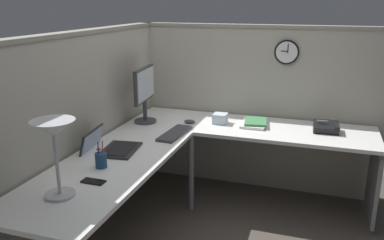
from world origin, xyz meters
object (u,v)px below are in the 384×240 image
computer_mouse (190,122)px  monitor (145,91)px  cell_phone (93,181)px  book_stack (255,123)px  desk_lamp_dome (54,135)px  wall_clock (287,52)px  office_phone (327,128)px  keyboard (175,133)px  laptop (108,147)px  pen_cup (101,160)px  tissue_box (220,119)px

computer_mouse → monitor: bearing=102.7°
cell_phone → book_stack: book_stack is taller
desk_lamp_dome → wall_clock: bearing=-27.2°
office_phone → cell_phone: bearing=137.8°
monitor → book_stack: monitor is taller
keyboard → office_phone: size_ratio=2.00×
computer_mouse → office_phone: office_phone is taller
laptop → office_phone: 1.80m
computer_mouse → wall_clock: 1.07m
computer_mouse → pen_cup: bearing=168.0°
book_stack → tissue_box: size_ratio=2.50×
pen_cup → wall_clock: size_ratio=0.82×
desk_lamp_dome → book_stack: 1.90m
monitor → cell_phone: (-1.25, -0.23, -0.29)m
keyboard → tissue_box: tissue_box is taller
book_stack → tissue_box: 0.31m
computer_mouse → book_stack: 0.58m
keyboard → cell_phone: (-1.00, 0.15, -0.01)m
keyboard → cell_phone: size_ratio=2.99×
pen_cup → cell_phone: pen_cup is taller
computer_mouse → office_phone: size_ratio=0.48×
laptop → computer_mouse: bearing=-23.7°
laptop → computer_mouse: size_ratio=4.05×
pen_cup → computer_mouse: bearing=-12.0°
office_phone → desk_lamp_dome: bearing=139.9°
computer_mouse → wall_clock: (0.44, -0.77, 0.60)m
monitor → book_stack: bearing=-77.5°
monitor → wall_clock: (0.53, -1.17, 0.32)m
laptop → book_stack: size_ratio=1.41×
laptop → tissue_box: 1.10m
monitor → desk_lamp_dome: (-1.47, -0.14, 0.07)m
pen_cup → laptop: bearing=22.4°
cell_phone → wall_clock: size_ratio=0.65×
computer_mouse → wall_clock: bearing=-60.3°
desk_lamp_dome → wall_clock: size_ratio=2.02×
keyboard → computer_mouse: size_ratio=4.13×
laptop → desk_lamp_dome: bearing=-171.3°
keyboard → office_phone: office_phone is taller
office_phone → wall_clock: wall_clock is taller
wall_clock → desk_lamp_dome: bearing=152.8°
cell_phone → book_stack: 1.64m
book_stack → keyboard: bearing=128.6°
book_stack → computer_mouse: bearing=102.4°
pen_cup → desk_lamp_dome: bearing=178.4°
book_stack → desk_lamp_dome: bearing=154.1°
computer_mouse → desk_lamp_dome: bearing=170.8°
laptop → wall_clock: wall_clock is taller
office_phone → pen_cup: bearing=131.8°
pen_cup → office_phone: pen_cup is taller
keyboard → pen_cup: bearing=167.9°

